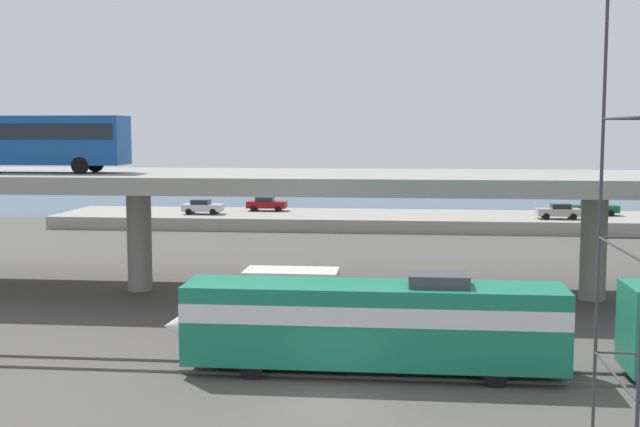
% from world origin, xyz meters
% --- Properties ---
extents(ground_plane, '(260.00, 260.00, 0.00)m').
position_xyz_m(ground_plane, '(0.00, 0.00, 0.00)').
color(ground_plane, '#4C4944').
extents(rail_strip_near, '(110.00, 0.12, 0.12)m').
position_xyz_m(rail_strip_near, '(0.00, 3.23, 0.06)').
color(rail_strip_near, '#59544C').
rests_on(rail_strip_near, ground_plane).
extents(rail_strip_far, '(110.00, 0.12, 0.12)m').
position_xyz_m(rail_strip_far, '(0.00, 4.77, 0.06)').
color(rail_strip_far, '#59544C').
rests_on(rail_strip_far, ground_plane).
extents(train_locomotive, '(16.36, 3.04, 4.18)m').
position_xyz_m(train_locomotive, '(0.65, 4.00, 2.19)').
color(train_locomotive, '#197A56').
rests_on(train_locomotive, ground_plane).
extents(highway_overpass, '(96.00, 11.69, 7.31)m').
position_xyz_m(highway_overpass, '(0.00, 20.00, 6.64)').
color(highway_overpass, gray).
rests_on(highway_overpass, ground_plane).
extents(transit_bus_on_overpass, '(12.00, 2.68, 3.40)m').
position_xyz_m(transit_bus_on_overpass, '(-19.97, 18.71, 9.37)').
color(transit_bus_on_overpass, '#14478C').
rests_on(transit_bus_on_overpass, highway_overpass).
extents(service_truck_west, '(6.80, 2.46, 3.04)m').
position_xyz_m(service_truck_west, '(-3.75, 10.79, 1.64)').
color(service_truck_west, maroon).
rests_on(service_truck_west, ground_plane).
extents(pier_parking_lot, '(65.78, 11.66, 1.25)m').
position_xyz_m(pier_parking_lot, '(0.00, 55.00, 0.62)').
color(pier_parking_lot, gray).
rests_on(pier_parking_lot, ground_plane).
extents(parked_car_0, '(4.10, 1.90, 1.50)m').
position_xyz_m(parked_car_0, '(17.49, 52.33, 2.02)').
color(parked_car_0, '#9E998C').
rests_on(parked_car_0, pier_parking_lot).
extents(parked_car_1, '(4.58, 2.00, 1.50)m').
position_xyz_m(parked_car_1, '(21.68, 56.22, 2.02)').
color(parked_car_1, '#0C4C26').
rests_on(parked_car_1, pier_parking_lot).
extents(parked_car_2, '(4.05, 2.00, 1.50)m').
position_xyz_m(parked_car_2, '(-17.98, 53.28, 2.02)').
color(parked_car_2, '#B7B7BC').
rests_on(parked_car_2, pier_parking_lot).
extents(parked_car_3, '(4.17, 1.92, 1.50)m').
position_xyz_m(parked_car_3, '(-12.01, 57.24, 2.02)').
color(parked_car_3, maroon).
rests_on(parked_car_3, pier_parking_lot).
extents(harbor_water, '(140.00, 36.00, 0.01)m').
position_xyz_m(harbor_water, '(0.00, 78.00, 0.00)').
color(harbor_water, '#2D5170').
rests_on(harbor_water, ground_plane).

